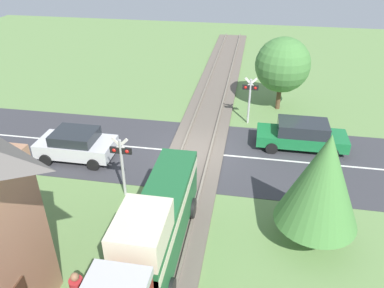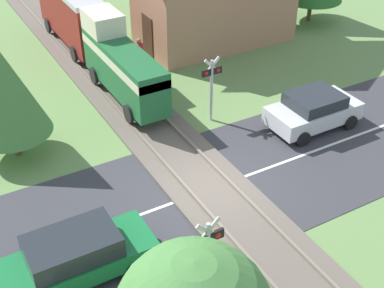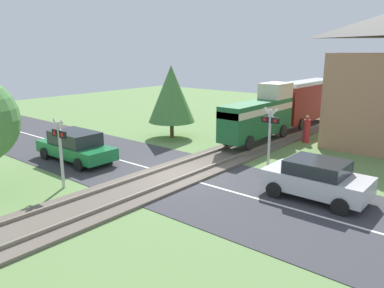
% 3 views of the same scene
% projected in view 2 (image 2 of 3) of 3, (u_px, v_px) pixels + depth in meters
% --- Properties ---
extents(ground_plane, '(60.00, 60.00, 0.00)m').
position_uv_depth(ground_plane, '(209.00, 190.00, 18.21)').
color(ground_plane, '#66894C').
extents(road_surface, '(48.00, 6.40, 0.02)m').
position_uv_depth(road_surface, '(209.00, 190.00, 18.20)').
color(road_surface, '#38383D').
rests_on(road_surface, ground_plane).
extents(track_bed, '(2.80, 48.00, 0.24)m').
position_uv_depth(track_bed, '(209.00, 188.00, 18.17)').
color(track_bed, '#665B51').
rests_on(track_bed, ground_plane).
extents(train, '(1.58, 12.90, 3.18)m').
position_uv_depth(train, '(92.00, 33.00, 24.74)').
color(train, '#1E6033').
rests_on(train, track_bed).
extents(car_near_crossing, '(4.50, 1.86, 1.49)m').
position_uv_depth(car_near_crossing, '(74.00, 257.00, 14.61)').
color(car_near_crossing, '#197038').
rests_on(car_near_crossing, ground_plane).
extents(car_far_side, '(3.69, 2.00, 1.46)m').
position_uv_depth(car_far_side, '(313.00, 110.00, 21.13)').
color(car_far_side, silver).
rests_on(car_far_side, ground_plane).
extents(crossing_signal_west_approach, '(0.90, 0.18, 2.79)m').
position_uv_depth(crossing_signal_west_approach, '(208.00, 249.00, 13.42)').
color(crossing_signal_west_approach, '#B7B7B7').
rests_on(crossing_signal_west_approach, ground_plane).
extents(crossing_signal_east_approach, '(0.90, 0.18, 2.79)m').
position_uv_depth(crossing_signal_east_approach, '(212.00, 81.00, 20.96)').
color(crossing_signal_east_approach, '#B7B7B7').
rests_on(crossing_signal_east_approach, ground_plane).
extents(pedestrian_by_station, '(0.40, 0.40, 1.60)m').
position_uv_depth(pedestrian_by_station, '(140.00, 56.00, 25.38)').
color(pedestrian_by_station, '#B2282D').
rests_on(pedestrian_by_station, ground_plane).
extents(tree_roadside_hedge, '(2.85, 2.85, 4.43)m').
position_uv_depth(tree_roadside_hedge, '(4.00, 90.00, 18.44)').
color(tree_roadside_hedge, brown).
rests_on(tree_roadside_hedge, ground_plane).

